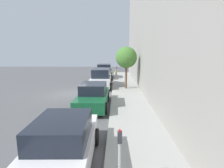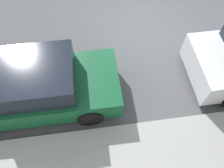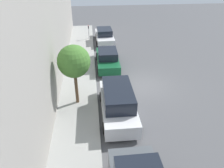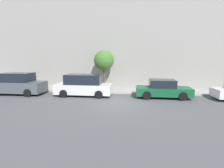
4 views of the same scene
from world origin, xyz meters
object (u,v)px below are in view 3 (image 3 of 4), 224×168
object	(u,v)px
parked_minivan_third	(118,102)
street_tree	(74,62)
parked_sedan_second	(108,59)
parking_meter_near	(89,31)
parked_sedan_nearest	(104,36)

from	to	relation	value
parked_minivan_third	street_tree	distance (m)	3.55
parked_sedan_second	parked_minivan_third	xyz separation A→B (m)	(-0.05, 6.80, 0.20)
street_tree	parking_meter_near	bearing A→B (deg)	-93.92
parked_sedan_nearest	parked_minivan_third	xyz separation A→B (m)	(0.11, 13.00, 0.20)
parked_sedan_nearest	parking_meter_near	distance (m)	1.98
parked_sedan_second	street_tree	xyz separation A→B (m)	(2.43, 5.41, 2.33)
parked_sedan_second	parked_minivan_third	distance (m)	6.81
parking_meter_near	parked_sedan_second	bearing A→B (deg)	102.45
parked_sedan_nearest	parked_minivan_third	size ratio (longest dim) A/B	0.93
parking_meter_near	parked_sedan_nearest	bearing A→B (deg)	152.26
parked_sedan_nearest	street_tree	xyz separation A→B (m)	(2.59, 11.60, 2.33)
parked_sedan_second	parking_meter_near	xyz separation A→B (m)	(1.57, -7.10, 0.36)
parked_minivan_third	parking_meter_near	distance (m)	14.00
street_tree	parked_minivan_third	bearing A→B (deg)	150.61
parking_meter_near	parked_minivan_third	bearing A→B (deg)	96.64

